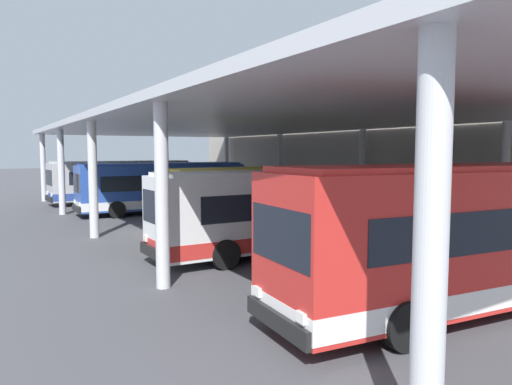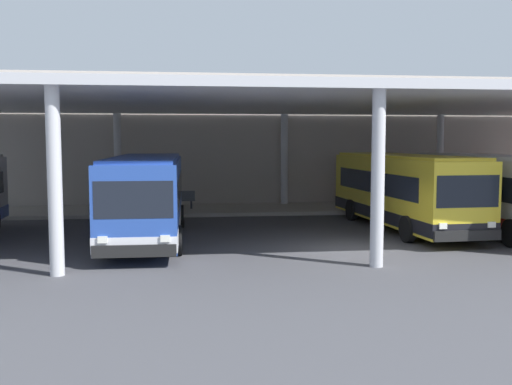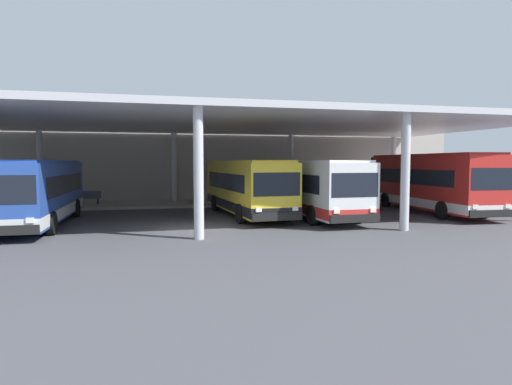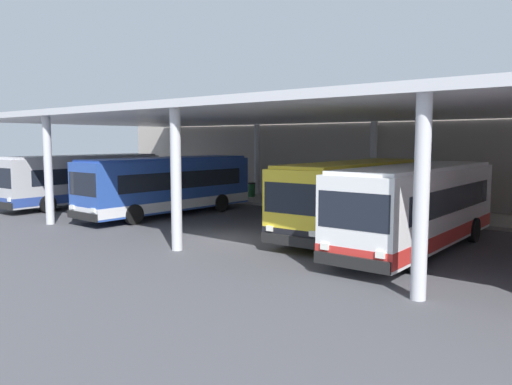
{
  "view_description": "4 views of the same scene",
  "coord_description": "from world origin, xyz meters",
  "px_view_note": "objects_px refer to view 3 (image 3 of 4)",
  "views": [
    {
      "loc": [
        22.18,
        -6.97,
        3.88
      ],
      "look_at": [
        3.17,
        4.11,
        2.0
      ],
      "focal_mm": 33.65,
      "sensor_mm": 36.0,
      "label": 1
    },
    {
      "loc": [
        -5.74,
        -19.17,
        3.77
      ],
      "look_at": [
        -2.75,
        4.52,
        1.64
      ],
      "focal_mm": 41.0,
      "sensor_mm": 36.0,
      "label": 2
    },
    {
      "loc": [
        -1.97,
        -19.71,
        3.08
      ],
      "look_at": [
        3.71,
        2.9,
        1.44
      ],
      "focal_mm": 30.43,
      "sensor_mm": 36.0,
      "label": 3
    },
    {
      "loc": [
        14.04,
        -14.91,
        4.09
      ],
      "look_at": [
        -0.16,
        2.35,
        1.77
      ],
      "focal_mm": 35.27,
      "sensor_mm": 36.0,
      "label": 4
    }
  ],
  "objects_px": {
    "bus_middle_bay": "(246,187)",
    "bus_far_bay": "(311,187)",
    "bench_waiting": "(87,197)",
    "trash_bin": "(50,198)",
    "bus_second_bay": "(39,191)",
    "bus_departing": "(428,182)"
  },
  "relations": [
    {
      "from": "bus_middle_bay",
      "to": "bus_far_bay",
      "type": "bearing_deg",
      "value": -22.88
    },
    {
      "from": "bus_second_bay",
      "to": "bus_departing",
      "type": "relative_size",
      "value": 0.92
    },
    {
      "from": "bus_far_bay",
      "to": "bus_departing",
      "type": "bearing_deg",
      "value": 3.26
    },
    {
      "from": "bus_second_bay",
      "to": "bus_departing",
      "type": "distance_m",
      "value": 21.98
    },
    {
      "from": "bench_waiting",
      "to": "bus_departing",
      "type": "bearing_deg",
      "value": -21.38
    },
    {
      "from": "bus_departing",
      "to": "bench_waiting",
      "type": "xyz_separation_m",
      "value": [
        -20.87,
        8.17,
        -1.18
      ]
    },
    {
      "from": "bus_departing",
      "to": "trash_bin",
      "type": "distance_m",
      "value": 24.63
    },
    {
      "from": "bus_second_bay",
      "to": "bench_waiting",
      "type": "relative_size",
      "value": 5.86
    },
    {
      "from": "bus_second_bay",
      "to": "bus_far_bay",
      "type": "distance_m",
      "value": 14.07
    },
    {
      "from": "bus_second_bay",
      "to": "bus_middle_bay",
      "type": "height_order",
      "value": "same"
    },
    {
      "from": "bus_far_bay",
      "to": "trash_bin",
      "type": "bearing_deg",
      "value": 150.6
    },
    {
      "from": "bench_waiting",
      "to": "trash_bin",
      "type": "relative_size",
      "value": 1.84
    },
    {
      "from": "bus_second_bay",
      "to": "bus_middle_bay",
      "type": "distance_m",
      "value": 10.75
    },
    {
      "from": "bus_middle_bay",
      "to": "bench_waiting",
      "type": "distance_m",
      "value": 11.99
    },
    {
      "from": "bus_second_bay",
      "to": "bus_middle_bay",
      "type": "relative_size",
      "value": 0.99
    },
    {
      "from": "bus_far_bay",
      "to": "bench_waiting",
      "type": "height_order",
      "value": "bus_far_bay"
    },
    {
      "from": "trash_bin",
      "to": "bus_middle_bay",
      "type": "bearing_deg",
      "value": -31.14
    },
    {
      "from": "bench_waiting",
      "to": "bus_far_bay",
      "type": "bearing_deg",
      "value": -33.62
    },
    {
      "from": "bus_departing",
      "to": "trash_bin",
      "type": "xyz_separation_m",
      "value": [
        -23.21,
        8.17,
        -1.16
      ]
    },
    {
      "from": "bus_second_bay",
      "to": "bus_far_bay",
      "type": "xyz_separation_m",
      "value": [
        14.07,
        -0.03,
        0.0
      ]
    },
    {
      "from": "bus_second_bay",
      "to": "bench_waiting",
      "type": "xyz_separation_m",
      "value": [
        1.11,
        8.59,
        -0.99
      ]
    },
    {
      "from": "bus_second_bay",
      "to": "bus_far_bay",
      "type": "bearing_deg",
      "value": -0.12
    }
  ]
}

